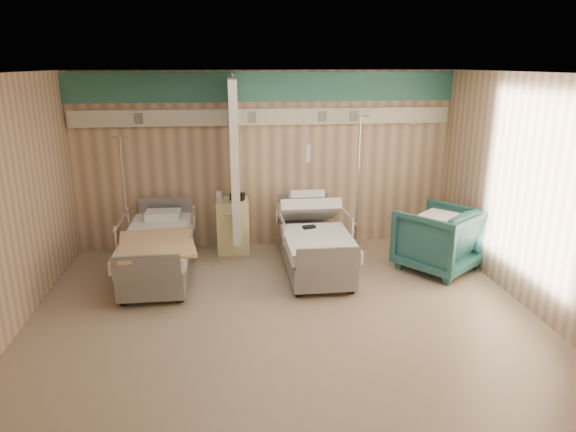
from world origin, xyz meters
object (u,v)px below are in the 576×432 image
at_px(iv_stand_left, 128,231).
at_px(visitor_armchair, 438,239).
at_px(bed_left, 159,255).
at_px(bedside_cabinet, 233,226).
at_px(iv_stand_right, 356,222).
at_px(bed_right, 314,249).

bearing_deg(iv_stand_left, visitor_armchair, -14.24).
height_order(visitor_armchair, iv_stand_left, iv_stand_left).
relative_size(bed_left, visitor_armchair, 2.12).
distance_m(bed_left, visitor_armchair, 3.99).
xyz_separation_m(bedside_cabinet, iv_stand_left, (-1.63, 0.05, -0.04)).
height_order(iv_stand_right, iv_stand_left, iv_stand_right).
xyz_separation_m(visitor_armchair, iv_stand_right, (-0.94, 1.04, -0.02)).
bearing_deg(bed_left, bedside_cabinet, 40.60).
xyz_separation_m(bed_right, iv_stand_left, (-2.78, 0.95, 0.07)).
bearing_deg(bedside_cabinet, visitor_armchair, -20.62).
bearing_deg(visitor_armchair, bedside_cabinet, -57.90).
height_order(bed_right, bedside_cabinet, bedside_cabinet).
relative_size(visitor_armchair, iv_stand_right, 0.48).
distance_m(bedside_cabinet, visitor_armchair, 3.13).
bearing_deg(bed_left, bed_right, 0.00).
xyz_separation_m(bed_right, iv_stand_right, (0.83, 0.84, 0.12)).
bearing_deg(iv_stand_right, visitor_armchair, -47.71).
bearing_deg(iv_stand_left, bedside_cabinet, -1.90).
xyz_separation_m(bedside_cabinet, iv_stand_right, (1.98, -0.06, 0.01)).
bearing_deg(bed_left, iv_stand_right, 15.40).
xyz_separation_m(bed_right, bedside_cabinet, (-1.15, 0.90, 0.11)).
distance_m(bed_right, iv_stand_left, 2.94).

